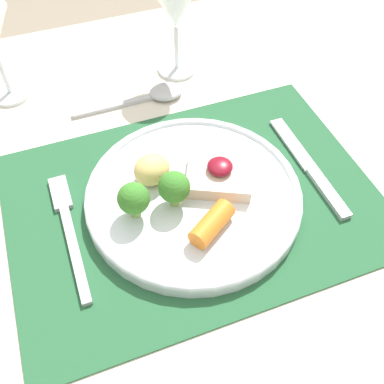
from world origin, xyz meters
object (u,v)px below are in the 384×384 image
at_px(knife, 313,172).
at_px(dinner_plate, 191,194).
at_px(fork, 68,225).
at_px(spoon, 156,94).
at_px(wine_glass_near, 175,10).

bearing_deg(knife, dinner_plate, 173.52).
bearing_deg(knife, fork, 172.76).
distance_m(fork, spoon, 0.28).
height_order(dinner_plate, spoon, dinner_plate).
bearing_deg(wine_glass_near, dinner_plate, -105.79).
relative_size(fork, spoon, 1.08).
relative_size(fork, wine_glass_near, 1.29).
height_order(dinner_plate, fork, dinner_plate).
bearing_deg(knife, wine_glass_near, 105.88).
height_order(fork, spoon, spoon).
height_order(fork, knife, knife).
xyz_separation_m(fork, wine_glass_near, (0.24, 0.27, 0.11)).
distance_m(knife, spoon, 0.29).
bearing_deg(fork, spoon, 47.14).
xyz_separation_m(spoon, wine_glass_near, (0.06, 0.06, 0.11)).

